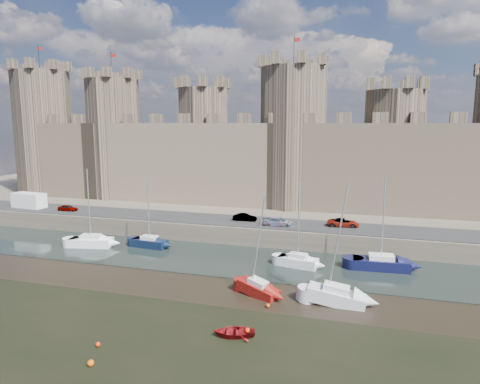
{
  "coord_description": "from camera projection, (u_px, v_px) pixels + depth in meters",
  "views": [
    {
      "loc": [
        13.92,
        -23.69,
        16.49
      ],
      "look_at": [
        0.5,
        22.0,
        8.81
      ],
      "focal_mm": 32.0,
      "sensor_mm": 36.0,
      "label": 1
    }
  ],
  "objects": [
    {
      "name": "sailboat_3",
      "position": [
        381.0,
        263.0,
        48.46
      ],
      "size": [
        6.31,
        2.79,
        10.83
      ],
      "rotation": [
        0.0,
        0.0,
        0.06
      ],
      "color": "black",
      "rests_on": "ground"
    },
    {
      "name": "sailboat_2",
      "position": [
        298.0,
        260.0,
        49.39
      ],
      "size": [
        4.83,
        2.63,
        9.87
      ],
      "rotation": [
        0.0,
        0.0,
        -0.19
      ],
      "color": "white",
      "rests_on": "ground"
    },
    {
      "name": "road",
      "position": [
        260.0,
        222.0,
        60.74
      ],
      "size": [
        160.0,
        7.0,
        0.1
      ],
      "primitive_type": "cube",
      "color": "black",
      "rests_on": "quay"
    },
    {
      "name": "dinghy_4",
      "position": [
        234.0,
        332.0,
        33.4
      ],
      "size": [
        3.8,
        3.21,
        0.67
      ],
      "primitive_type": "imported",
      "rotation": [
        1.57,
        0.0,
        5.03
      ],
      "color": "maroon",
      "rests_on": "ground"
    },
    {
      "name": "buoy_4",
      "position": [
        91.0,
        363.0,
        29.28
      ],
      "size": [
        0.47,
        0.47,
        0.47
      ],
      "primitive_type": "sphere",
      "color": "#D65309",
      "rests_on": "ground"
    },
    {
      "name": "quay",
      "position": [
        291.0,
        200.0,
        85.57
      ],
      "size": [
        160.0,
        60.0,
        2.5
      ],
      "primitive_type": "cube",
      "color": "#4C443A",
      "rests_on": "ground"
    },
    {
      "name": "water_channel",
      "position": [
        241.0,
        261.0,
        51.67
      ],
      "size": [
        160.0,
        12.0,
        0.08
      ],
      "primitive_type": "cube",
      "color": "black",
      "rests_on": "ground"
    },
    {
      "name": "car_2",
      "position": [
        278.0,
        222.0,
        58.64
      ],
      "size": [
        4.31,
        1.96,
        1.22
      ],
      "primitive_type": "imported",
      "rotation": [
        0.0,
        0.0,
        1.63
      ],
      "color": "gray",
      "rests_on": "quay"
    },
    {
      "name": "buoy_0",
      "position": [
        98.0,
        344.0,
        31.84
      ],
      "size": [
        0.38,
        0.38,
        0.38
      ],
      "primitive_type": "sphere",
      "color": "red",
      "rests_on": "ground"
    },
    {
      "name": "buoy_3",
      "position": [
        268.0,
        306.0,
        38.59
      ],
      "size": [
        0.38,
        0.38,
        0.38
      ],
      "primitive_type": "sphere",
      "color": "#C73B08",
      "rests_on": "ground"
    },
    {
      "name": "van",
      "position": [
        29.0,
        201.0,
        71.07
      ],
      "size": [
        5.97,
        2.89,
        2.51
      ],
      "primitive_type": "cube",
      "rotation": [
        0.0,
        0.0,
        -0.1
      ],
      "color": "white",
      "rests_on": "quay"
    },
    {
      "name": "sailboat_4",
      "position": [
        258.0,
        288.0,
        41.32
      ],
      "size": [
        4.5,
        3.19,
        9.82
      ],
      "rotation": [
        0.0,
        0.0,
        -0.42
      ],
      "color": "maroon",
      "rests_on": "ground"
    },
    {
      "name": "sailboat_1",
      "position": [
        150.0,
        242.0,
        57.19
      ],
      "size": [
        4.97,
        2.34,
        9.64
      ],
      "rotation": [
        0.0,
        0.0,
        -0.1
      ],
      "color": "black",
      "rests_on": "ground"
    },
    {
      "name": "car_0",
      "position": [
        68.0,
        208.0,
        68.48
      ],
      "size": [
        3.22,
        1.41,
        1.08
      ],
      "primitive_type": "imported",
      "rotation": [
        0.0,
        0.0,
        1.61
      ],
      "color": "gray",
      "rests_on": "quay"
    },
    {
      "name": "ground",
      "position": [
        142.0,
        369.0,
        28.94
      ],
      "size": [
        160.0,
        160.0,
        0.0
      ],
      "primitive_type": "plane",
      "color": "black",
      "rests_on": "ground"
    },
    {
      "name": "castle",
      "position": [
        277.0,
        152.0,
        72.72
      ],
      "size": [
        108.5,
        11.0,
        29.0
      ],
      "color": "#42382B",
      "rests_on": "quay"
    },
    {
      "name": "car_3",
      "position": [
        343.0,
        223.0,
        58.11
      ],
      "size": [
        4.4,
        2.3,
        1.18
      ],
      "primitive_type": "imported",
      "rotation": [
        0.0,
        0.0,
        1.65
      ],
      "color": "gray",
      "rests_on": "quay"
    },
    {
      "name": "sailboat_0",
      "position": [
        91.0,
        241.0,
        57.38
      ],
      "size": [
        5.93,
        3.21,
        10.5
      ],
      "rotation": [
        0.0,
        0.0,
        0.19
      ],
      "color": "white",
      "rests_on": "ground"
    },
    {
      "name": "sailboat_5",
      "position": [
        336.0,
        295.0,
        39.34
      ],
      "size": [
        5.32,
        2.15,
        11.4
      ],
      "rotation": [
        0.0,
        0.0,
        -0.02
      ],
      "color": "silver",
      "rests_on": "ground"
    },
    {
      "name": "car_1",
      "position": [
        245.0,
        217.0,
        61.55
      ],
      "size": [
        3.47,
        1.39,
        1.12
      ],
      "primitive_type": "imported",
      "rotation": [
        0.0,
        0.0,
        1.63
      ],
      "color": "gray",
      "rests_on": "quay"
    },
    {
      "name": "buoy_1",
      "position": [
        248.0,
        331.0,
        33.87
      ],
      "size": [
        0.46,
        0.46,
        0.46
      ],
      "primitive_type": "sphere",
      "color": "red",
      "rests_on": "ground"
    }
  ]
}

